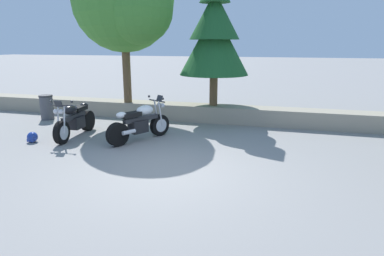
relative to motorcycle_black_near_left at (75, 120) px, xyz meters
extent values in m
plane|color=gray|center=(3.42, -1.77, -0.49)|extent=(120.00, 120.00, 0.00)
cube|color=gray|center=(3.42, 3.03, -0.21)|extent=(36.00, 0.80, 0.55)
cylinder|color=black|center=(0.06, -0.69, -0.18)|extent=(0.19, 0.63, 0.62)
cylinder|color=black|center=(-0.06, 0.74, -0.18)|extent=(0.23, 0.63, 0.62)
cylinder|color=silver|center=(0.06, -0.69, -0.18)|extent=(0.19, 0.40, 0.38)
cube|color=black|center=(0.00, 0.08, -0.08)|extent=(0.36, 0.51, 0.34)
cube|color=#2D2D30|center=(0.00, -0.02, 0.12)|extent=(0.24, 1.11, 0.12)
ellipsoid|color=black|center=(0.02, -0.17, 0.34)|extent=(0.38, 0.55, 0.26)
cube|color=black|center=(-0.02, 0.30, 0.28)|extent=(0.31, 0.58, 0.12)
ellipsoid|color=black|center=(-0.05, 0.60, 0.32)|extent=(0.24, 0.30, 0.16)
cylinder|color=#2D2D30|center=(0.06, -0.61, 0.54)|extent=(0.66, 0.09, 0.04)
sphere|color=silver|center=(0.14, -0.75, 0.40)|extent=(0.13, 0.13, 0.13)
sphere|color=silver|center=(0.00, -0.76, 0.40)|extent=(0.13, 0.13, 0.13)
cube|color=#26282D|center=(0.06, -0.71, 0.60)|extent=(0.21, 0.11, 0.18)
cylinder|color=silver|center=(-0.20, 0.49, -0.13)|extent=(0.14, 0.39, 0.11)
cylinder|color=silver|center=(0.15, -0.64, 0.18)|extent=(0.06, 0.17, 0.73)
cylinder|color=silver|center=(-0.03, -0.66, 0.18)|extent=(0.06, 0.17, 0.73)
sphere|color=#2D2D30|center=(0.35, -0.55, 0.64)|extent=(0.07, 0.07, 0.07)
sphere|color=#2D2D30|center=(-0.25, -0.60, 0.64)|extent=(0.07, 0.07, 0.07)
cylinder|color=black|center=(2.27, 0.80, -0.18)|extent=(0.42, 0.61, 0.62)
cylinder|color=black|center=(1.59, -0.47, -0.18)|extent=(0.45, 0.63, 0.62)
cylinder|color=silver|center=(2.27, 0.80, -0.18)|extent=(0.32, 0.41, 0.38)
cube|color=black|center=(1.91, 0.12, -0.08)|extent=(0.51, 0.57, 0.34)
cube|color=#2D2D30|center=(1.96, 0.21, 0.12)|extent=(0.64, 1.04, 0.12)
ellipsoid|color=white|center=(2.03, 0.34, 0.34)|extent=(0.55, 0.62, 0.26)
cube|color=black|center=(1.80, -0.08, 0.28)|extent=(0.49, 0.62, 0.12)
ellipsoid|color=white|center=(1.66, -0.35, 0.32)|extent=(0.33, 0.35, 0.16)
cylinder|color=#2D2D30|center=(2.23, 0.73, 0.54)|extent=(0.60, 0.34, 0.04)
sphere|color=silver|center=(2.24, 0.89, 0.40)|extent=(0.13, 0.13, 0.13)
sphere|color=silver|center=(2.36, 0.82, 0.40)|extent=(0.13, 0.13, 0.13)
cube|color=#26282D|center=(2.28, 0.82, 0.60)|extent=(0.22, 0.18, 0.18)
cylinder|color=silver|center=(1.85, -0.33, -0.13)|extent=(0.28, 0.39, 0.11)
cylinder|color=silver|center=(2.17, 0.81, 0.18)|extent=(0.12, 0.16, 0.73)
cylinder|color=silver|center=(2.33, 0.72, 0.18)|extent=(0.12, 0.16, 0.73)
sphere|color=#2D2D30|center=(1.95, 0.84, 0.64)|extent=(0.07, 0.07, 0.07)
sphere|color=#2D2D30|center=(2.48, 0.55, 0.64)|extent=(0.07, 0.07, 0.07)
sphere|color=navy|center=(-0.83, -0.76, -0.35)|extent=(0.28, 0.28, 0.28)
ellipsoid|color=black|center=(-0.83, -0.84, -0.34)|extent=(0.23, 0.06, 0.12)
cube|color=navy|center=(-0.83, -0.84, -0.42)|extent=(0.20, 0.08, 0.08)
cylinder|color=brown|center=(0.29, 2.82, 1.15)|extent=(0.28, 0.28, 2.17)
sphere|color=#428433|center=(0.29, 2.82, 3.50)|extent=(3.40, 3.40, 3.40)
sphere|color=#428433|center=(1.06, 2.31, 3.16)|extent=(2.21, 2.21, 2.21)
cylinder|color=brown|center=(3.37, 3.07, 0.76)|extent=(0.27, 0.27, 1.38)
cone|color=#1E5628|center=(3.37, 3.07, 2.14)|extent=(2.28, 2.28, 2.08)
cone|color=#1E5628|center=(3.37, 3.07, 2.99)|extent=(1.64, 1.64, 1.49)
cylinder|color=#4C4C51|center=(-2.32, 1.75, -0.09)|extent=(0.44, 0.44, 0.80)
cylinder|color=#2D2D30|center=(-2.32, 1.75, 0.34)|extent=(0.46, 0.46, 0.06)
camera|label=1|loc=(5.73, -8.07, 2.14)|focal=31.51mm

